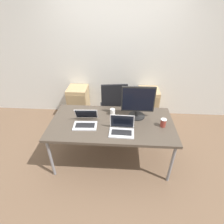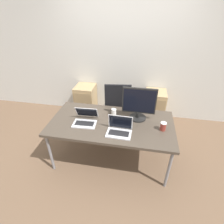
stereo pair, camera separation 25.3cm
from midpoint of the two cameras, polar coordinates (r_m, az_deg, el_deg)
The scene contains 12 objects.
ground_plane at distance 3.06m, azimuth 2.28°, elevation -14.54°, with size 14.00×14.00×0.00m, color brown.
wall_back at distance 3.67m, azimuth 6.28°, elevation 17.57°, with size 10.00×0.05×2.60m.
desk at distance 2.60m, azimuth 2.61°, elevation -4.21°, with size 1.81×0.92×0.73m.
office_chair at distance 3.35m, azimuth 3.97°, elevation -0.55°, with size 0.56×0.59×1.09m.
cabinet_left at distance 3.93m, azimuth -6.65°, elevation 3.65°, with size 0.41×0.44×0.70m.
cabinet_right at distance 3.81m, azimuth 15.49°, elevation 1.58°, with size 0.41×0.44×0.70m.
laptop_left at distance 2.55m, azimuth -5.92°, elevation -2.65°, with size 0.34×0.32×0.21m.
laptop_right at distance 2.36m, azimuth 5.49°, elevation -5.86°, with size 0.34×0.24×0.23m.
monitor at distance 2.58m, azimuth 11.56°, elevation 2.43°, with size 0.49×0.25×0.50m.
mouse at distance 2.62m, azimuth 4.39°, elevation -2.32°, with size 0.04×0.06×0.03m.
coffee_cup_white at distance 2.71m, azimuth 3.19°, elevation -0.06°, with size 0.08×0.08×0.10m.
coffee_cup_brown at distance 2.53m, azimuth 19.14°, elevation -4.57°, with size 0.08×0.08×0.12m.
Camera 2 is at (0.38, -2.05, 2.24)m, focal length 28.00 mm.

